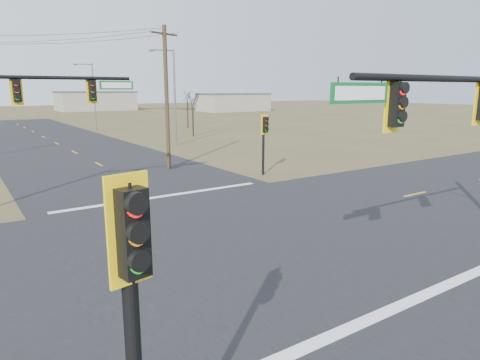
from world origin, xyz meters
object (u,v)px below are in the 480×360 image
at_px(mast_arm_far, 18,106).
at_px(pedestal_signal_ne, 265,131).
at_px(pedestal_signal_sw, 133,288).
at_px(utility_pole_near, 167,97).
at_px(bare_tree_d, 187,96).
at_px(bare_tree_c, 193,100).
at_px(streetlight_a, 173,92).
at_px(streetlight_b, 92,93).

xyz_separation_m(mast_arm_far, pedestal_signal_ne, (14.93, 0.27, -1.97)).
bearing_deg(pedestal_signal_sw, utility_pole_near, 54.32).
relative_size(pedestal_signal_ne, pedestal_signal_sw, 0.85).
relative_size(pedestal_signal_sw, bare_tree_d, 0.81).
bearing_deg(utility_pole_near, pedestal_signal_sw, -115.29).
distance_m(bare_tree_c, bare_tree_d, 12.04).
height_order(mast_arm_far, utility_pole_near, utility_pole_near).
xyz_separation_m(pedestal_signal_sw, bare_tree_d, (28.70, 54.88, 1.39)).
distance_m(mast_arm_far, bare_tree_c, 34.15).
height_order(pedestal_signal_sw, utility_pole_near, utility_pole_near).
bearing_deg(mast_arm_far, pedestal_signal_ne, -5.95).
bearing_deg(bare_tree_c, pedestal_signal_sw, -118.50).
height_order(mast_arm_far, bare_tree_c, mast_arm_far).
distance_m(streetlight_a, bare_tree_d, 20.94).
xyz_separation_m(pedestal_signal_sw, streetlight_a, (17.91, 36.94, 2.05)).
distance_m(pedestal_signal_sw, utility_pole_near, 27.26).
xyz_separation_m(mast_arm_far, bare_tree_c, (22.68, 25.52, -0.58)).
height_order(streetlight_a, streetlight_b, streetlight_a).
xyz_separation_m(pedestal_signal_ne, streetlight_b, (-0.67, 39.38, 2.21)).
height_order(utility_pole_near, streetlight_a, utility_pole_near).
bearing_deg(pedestal_signal_ne, streetlight_a, 79.45).
distance_m(utility_pole_near, streetlight_b, 33.62).
bearing_deg(pedestal_signal_sw, bare_tree_c, 51.11).
relative_size(streetlight_a, streetlight_b, 1.05).
bearing_deg(bare_tree_d, pedestal_signal_ne, -109.20).
xyz_separation_m(mast_arm_far, utility_pole_near, (10.48, 6.24, 0.25)).
relative_size(mast_arm_far, pedestal_signal_ne, 2.11).
xyz_separation_m(bare_tree_c, bare_tree_d, (4.87, 11.00, 0.43)).
height_order(streetlight_b, bare_tree_d, streetlight_b).
relative_size(pedestal_signal_sw, utility_pole_near, 0.48).
distance_m(pedestal_signal_ne, bare_tree_d, 38.44).
bearing_deg(pedestal_signal_sw, mast_arm_far, 76.05).
relative_size(utility_pole_near, bare_tree_d, 1.69).
distance_m(mast_arm_far, streetlight_b, 42.13).
bearing_deg(streetlight_b, pedestal_signal_ne, -91.19).
height_order(pedestal_signal_ne, bare_tree_c, bare_tree_c).
relative_size(pedestal_signal_sw, bare_tree_c, 0.86).
height_order(streetlight_b, bare_tree_c, streetlight_b).
bearing_deg(pedestal_signal_sw, streetlight_a, 53.74).
height_order(pedestal_signal_sw, streetlight_b, streetlight_b).
xyz_separation_m(pedestal_signal_ne, bare_tree_c, (7.75, 25.26, 1.39)).
relative_size(mast_arm_far, streetlight_a, 0.89).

